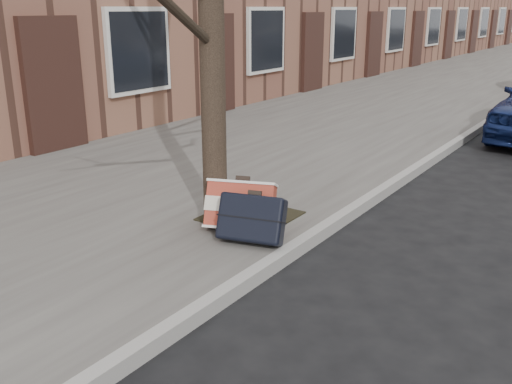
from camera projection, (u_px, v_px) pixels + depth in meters
The scene contains 5 objects.
ground at pixel (387, 338), 4.00m from camera, with size 120.00×120.00×0.00m, color black.
near_sidewalk at pixel (458, 80), 17.76m from camera, with size 5.00×70.00×0.12m, color #65625C.
dirt_patch at pixel (251, 216), 5.98m from camera, with size 0.85×0.85×0.01m, color black.
suitcase_red at pixel (241, 206), 5.52m from camera, with size 0.66×0.18×0.47m, color maroon.
suitcase_navy at pixel (252, 218), 5.25m from camera, with size 0.62×0.20×0.44m, color black.
Camera 1 is at (1.20, -3.40, 2.21)m, focal length 40.00 mm.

